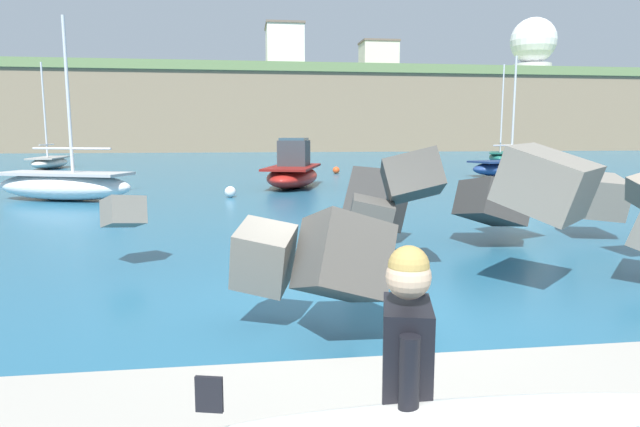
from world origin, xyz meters
name	(u,v)px	position (x,y,z in m)	size (l,w,h in m)	color
ground_plane	(346,320)	(0.00, 0.00, 0.00)	(400.00, 400.00, 0.00)	#235B7A
breakwater_jetty	(446,209)	(2.17, 2.12, 1.19)	(32.98, 8.26, 2.43)	slate
surfer_with_board	(414,410)	(-0.58, -4.82, 1.28)	(2.12, 1.39, 1.78)	black
boat_near_left	(50,162)	(-15.23, 34.62, 0.48)	(2.03, 5.21, 7.38)	beige
boat_near_centre	(506,167)	(13.94, 23.65, 0.52)	(5.34, 3.61, 6.93)	navy
boat_near_right	(64,185)	(-8.12, 14.70, 0.59)	(5.76, 3.57, 6.72)	white
boat_mid_left	(293,172)	(0.87, 18.68, 0.72)	(3.53, 5.78, 2.30)	maroon
boat_mid_centre	(500,156)	(20.50, 38.18, 0.52)	(3.84, 5.30, 8.22)	#1E6656
mooring_buoy_inner	(230,192)	(-1.94, 14.83, 0.22)	(0.44, 0.44, 0.44)	silver
mooring_buoy_middle	(336,170)	(4.28, 26.88, 0.22)	(0.44, 0.44, 0.44)	#E54C1E
headland_bluff	(333,112)	(12.84, 82.15, 5.88)	(101.01, 32.13, 11.71)	#847056
radar_dome	(533,46)	(46.90, 82.63, 16.96)	(7.55, 7.55, 9.88)	silver
station_building_west	(379,58)	(20.10, 81.57, 14.37)	(5.83, 5.25, 5.29)	beige
station_building_central	(284,48)	(4.72, 77.37, 15.04)	(5.60, 7.26, 6.63)	silver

